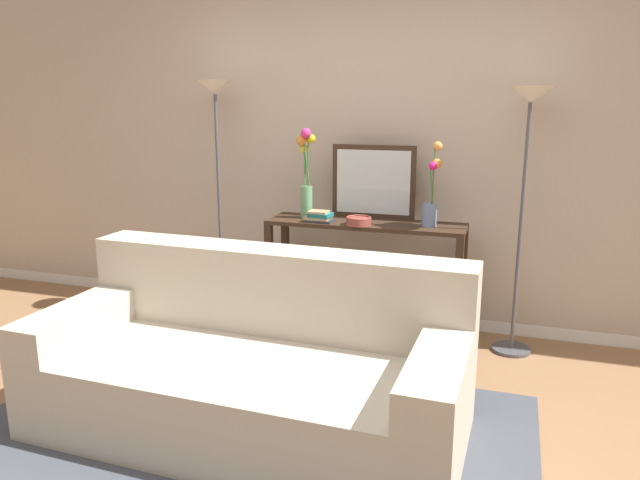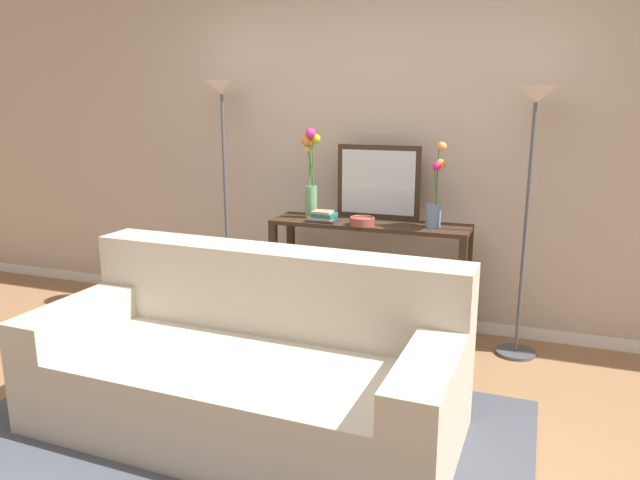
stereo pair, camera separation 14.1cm
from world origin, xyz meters
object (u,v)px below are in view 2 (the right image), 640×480
Objects in this scene: console_table at (369,258)px; book_stack at (323,217)px; couch at (249,369)px; book_row_under_console at (319,320)px; vase_short_flowers at (436,198)px; vase_tall_flowers at (311,174)px; fruit_bowl at (362,221)px; floor_lamp_right at (532,148)px; wall_mirror at (378,182)px; floor_lamp_left at (223,134)px.

book_stack is (-0.31, -0.09, 0.29)m from console_table.
couch is 5.67× the size of book_row_under_console.
book_row_under_console is at bearing 179.10° from vase_short_flowers.
book_row_under_console is (-0.07, 0.09, -0.81)m from book_stack.
fruit_bowl is at bearing -16.96° from vase_tall_flowers.
wall_mirror is at bearing 172.51° from floor_lamp_right.
console_table is 1.30m from floor_lamp_right.
floor_lamp_left is 0.75m from vase_tall_flowers.
couch is 2.18m from floor_lamp_right.
console_table is at bearing -0.99° from floor_lamp_left.
floor_lamp_left reaches higher than wall_mirror.
couch is 3.63× the size of wall_mirror.
floor_lamp_right reaches higher than book_stack.
floor_lamp_left is 1.56m from book_row_under_console.
fruit_bowl reaches higher than couch.
console_table is at bearing 17.11° from book_stack.
vase_tall_flowers is at bearing -179.78° from floor_lamp_right.
fruit_bowl is at bearing -6.85° from floor_lamp_left.
console_table is 0.79× the size of floor_lamp_right.
floor_lamp_left is 9.14× the size of book_stack.
wall_mirror is at bearing 84.66° from console_table.
floor_lamp_left is 2.81× the size of vase_tall_flowers.
vase_short_flowers is at bearing -1.18° from floor_lamp_left.
floor_lamp_left is 1.64m from vase_short_flowers.
vase_short_flowers is at bearing 12.20° from fruit_bowl.
vase_short_flowers is 0.51m from fruit_bowl.
book_stack is at bearing -55.16° from book_row_under_console.
couch is 3.85× the size of vase_short_flowers.
vase_tall_flowers reaches higher than fruit_bowl.
floor_lamp_right is (2.17, -0.00, -0.04)m from floor_lamp_left.
wall_mirror is 0.47m from vase_short_flowers.
couch is at bearing -99.67° from console_table.
book_stack is 0.82m from book_row_under_console.
vase_short_flowers is at bearing -1.65° from console_table.
couch is at bearing -81.65° from vase_tall_flowers.
wall_mirror is 0.48m from vase_tall_flowers.
floor_lamp_left is at bearing 180.00° from floor_lamp_right.
floor_lamp_right is 3.08× the size of vase_short_flowers.
book_stack is (0.83, -0.11, -0.55)m from floor_lamp_left.
wall_mirror is at bearing 6.57° from floor_lamp_left.
console_table is 0.31m from fruit_bowl.
console_table is at bearing 0.00° from book_row_under_console.
floor_lamp_left reaches higher than console_table.
book_stack reaches higher than couch.
floor_lamp_left is at bearing 172.18° from book_stack.
floor_lamp_right is 1.06m from wall_mirror.
book_row_under_console is at bearing 95.59° from couch.
floor_lamp_left is 1.26m from fruit_bowl.
vase_short_flowers is at bearing -20.81° from wall_mirror.
vase_short_flowers is (0.45, -0.01, 0.46)m from console_table.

